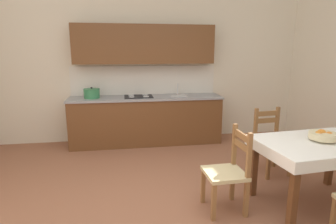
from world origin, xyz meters
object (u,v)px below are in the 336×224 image
Objects in this scene: dining_table at (317,153)px; dining_chair_tv_side at (228,172)px; dining_chair_kitchen_side at (271,143)px; fruit_bowl at (323,136)px; kitchen_cabinetry at (146,99)px.

dining_chair_tv_side is (-1.01, 0.05, -0.17)m from dining_table.
dining_chair_kitchen_side is 3.10× the size of fruit_bowl.
dining_table is at bearing -87.45° from dining_chair_kitchen_side.
fruit_bowl is (0.06, 0.02, 0.20)m from dining_table.
kitchen_cabinetry is 3.03× the size of dining_chair_kitchen_side.
dining_table is 1.48× the size of dining_chair_tv_side.
dining_chair_kitchen_side is at bearing 40.98° from dining_chair_tv_side.
dining_chair_tv_side is at bearing -139.02° from dining_chair_kitchen_side.
dining_chair_tv_side is 3.10× the size of fruit_bowl.
dining_table is 0.21m from fruit_bowl.
kitchen_cabinetry is at bearing 124.88° from fruit_bowl.
dining_chair_tv_side is 1.14m from fruit_bowl.
fruit_bowl reaches higher than dining_table.
kitchen_cabinetry is 2.62m from dining_chair_tv_side.
dining_chair_kitchen_side is 1.29m from dining_chair_tv_side.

